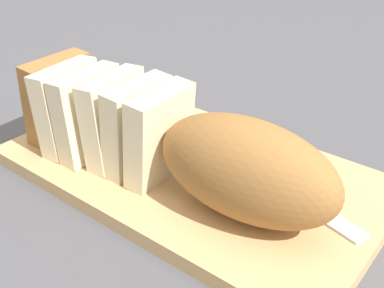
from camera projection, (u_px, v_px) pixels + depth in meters
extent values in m
plane|color=#4C4C51|center=(192.00, 178.00, 0.59)|extent=(3.00, 3.00, 0.00)
cube|color=tan|center=(192.00, 172.00, 0.58)|extent=(0.47, 0.28, 0.02)
ellipsoid|color=#996633|center=(246.00, 169.00, 0.47)|extent=(0.21, 0.11, 0.11)
cube|color=beige|center=(160.00, 135.00, 0.53)|extent=(0.04, 0.09, 0.11)
cube|color=beige|center=(138.00, 127.00, 0.55)|extent=(0.04, 0.09, 0.11)
cube|color=beige|center=(115.00, 119.00, 0.57)|extent=(0.05, 0.09, 0.11)
cube|color=beige|center=(89.00, 115.00, 0.58)|extent=(0.04, 0.09, 0.11)
cube|color=beige|center=(69.00, 108.00, 0.59)|extent=(0.05, 0.09, 0.11)
cube|color=#996633|center=(58.00, 98.00, 0.62)|extent=(0.04, 0.09, 0.11)
cube|color=silver|center=(292.00, 194.00, 0.52)|extent=(0.19, 0.06, 0.00)
cylinder|color=black|center=(218.00, 140.00, 0.61)|extent=(0.07, 0.04, 0.03)
cube|color=silver|center=(236.00, 152.00, 0.58)|extent=(0.02, 0.03, 0.02)
sphere|color=tan|center=(195.00, 156.00, 0.59)|extent=(0.01, 0.01, 0.01)
sphere|color=tan|center=(177.00, 172.00, 0.56)|extent=(0.01, 0.01, 0.01)
sphere|color=tan|center=(206.00, 202.00, 0.51)|extent=(0.01, 0.01, 0.01)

